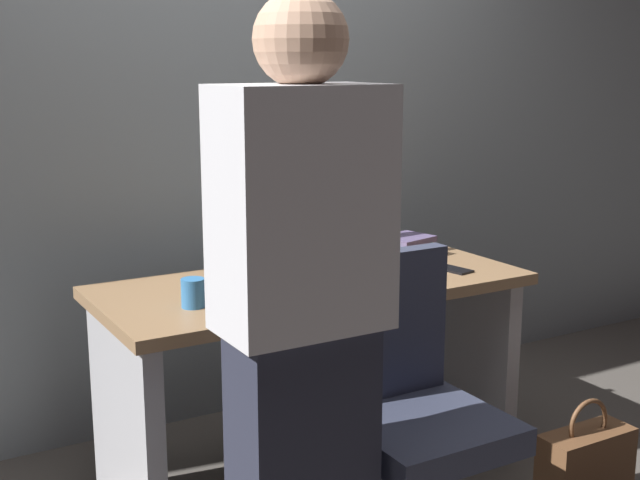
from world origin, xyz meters
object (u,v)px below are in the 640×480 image
(desk, at_px, (313,342))
(book_stack, at_px, (406,245))
(mouse, at_px, (380,272))
(cup_near_keyboard, at_px, (193,293))
(monitor, at_px, (283,199))
(person_at_desk, at_px, (302,332))
(office_chair, at_px, (411,433))
(keyboard, at_px, (303,285))
(cell_phone, at_px, (453,269))
(handbag, at_px, (585,466))

(desk, relative_size, book_stack, 7.03)
(mouse, height_order, cup_near_keyboard, cup_near_keyboard)
(monitor, relative_size, book_stack, 2.57)
(desk, relative_size, person_at_desk, 0.90)
(desk, bearing_deg, office_chair, -92.83)
(desk, height_order, book_stack, book_stack)
(office_chair, bearing_deg, monitor, 88.75)
(monitor, distance_m, keyboard, 0.38)
(monitor, relative_size, cell_phone, 3.75)
(person_at_desk, bearing_deg, desk, 58.49)
(mouse, xyz_separation_m, book_stack, (0.26, 0.21, 0.03))
(desk, distance_m, handbag, 1.02)
(cup_near_keyboard, xyz_separation_m, cell_phone, (0.98, -0.04, -0.04))
(keyboard, relative_size, book_stack, 2.04)
(handbag, bearing_deg, person_at_desk, -174.23)
(office_chair, xyz_separation_m, book_stack, (0.52, 0.76, 0.35))
(keyboard, bearing_deg, cell_phone, -3.50)
(mouse, bearing_deg, handbag, -48.69)
(person_at_desk, height_order, cell_phone, person_at_desk)
(monitor, bearing_deg, keyboard, -104.17)
(keyboard, bearing_deg, desk, 46.84)
(office_chair, height_order, cell_phone, office_chair)
(monitor, distance_m, handbag, 1.39)
(mouse, height_order, handbag, mouse)
(cup_near_keyboard, bearing_deg, keyboard, 2.67)
(desk, distance_m, keyboard, 0.26)
(office_chair, xyz_separation_m, handbag, (0.74, -0.00, -0.29))
(desk, bearing_deg, book_stack, 14.93)
(person_at_desk, distance_m, book_stack, 1.29)
(book_stack, bearing_deg, desk, -165.07)
(cup_near_keyboard, bearing_deg, cell_phone, -2.30)
(cup_near_keyboard, distance_m, book_stack, 1.00)
(office_chair, relative_size, monitor, 1.74)
(keyboard, bearing_deg, mouse, 1.76)
(cell_phone, bearing_deg, cup_near_keyboard, 166.96)
(desk, xyz_separation_m, cell_phone, (0.50, -0.14, 0.23))
(mouse, xyz_separation_m, cup_near_keyboard, (-0.71, -0.02, 0.03))
(mouse, distance_m, handbag, 0.95)
(keyboard, bearing_deg, person_at_desk, -117.26)
(person_at_desk, height_order, handbag, person_at_desk)
(mouse, height_order, book_stack, book_stack)
(cup_near_keyboard, height_order, handbag, cup_near_keyboard)
(person_at_desk, distance_m, mouse, 0.96)
(person_at_desk, height_order, mouse, person_at_desk)
(person_at_desk, distance_m, cup_near_keyboard, 0.65)
(monitor, bearing_deg, mouse, -49.25)
(mouse, relative_size, handbag, 0.26)
(mouse, relative_size, book_stack, 0.47)
(desk, distance_m, mouse, 0.34)
(book_stack, bearing_deg, mouse, -140.89)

